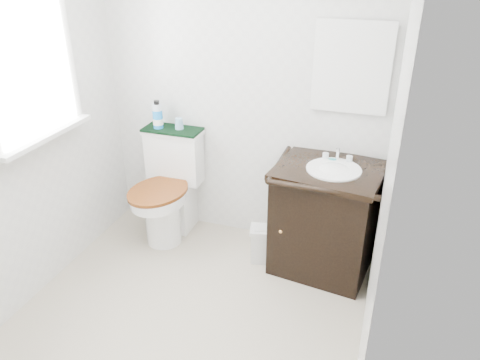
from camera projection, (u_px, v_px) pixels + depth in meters
The scene contains 14 objects.
floor at pixel (183, 323), 3.02m from camera, with size 2.40×2.40×0.00m, color #B4AA91.
wall_back at pixel (242, 93), 3.50m from camera, with size 2.40×2.40×0.00m, color silver.
wall_front at pixel (1, 296), 1.46m from camera, with size 2.40×2.40×0.00m, color silver.
wall_left at pixel (4, 130), 2.79m from camera, with size 2.40×2.40×0.00m, color silver.
wall_right at pixel (386, 182), 2.17m from camera, with size 2.40×2.40×0.00m, color silver.
window at pixel (26, 62), 2.84m from camera, with size 0.02×0.70×0.90m, color white.
mirror at pixel (352, 68), 3.14m from camera, with size 0.50×0.02×0.60m, color silver.
toilet at pixel (170, 192), 3.82m from camera, with size 0.49×0.68×0.87m.
vanity at pixel (326, 216), 3.38m from camera, with size 0.79×0.70×0.92m.
trash_bin at pixel (263, 244), 3.56m from camera, with size 0.23×0.20×0.29m.
towel at pixel (172, 130), 3.70m from camera, with size 0.46×0.22×0.02m, color black.
mouthwash_bottle at pixel (158, 116), 3.67m from camera, with size 0.08×0.08×0.22m.
cup at pixel (179, 123), 3.67m from camera, with size 0.07×0.07×0.09m, color #7FADD0.
soap_bar at pixel (333, 159), 3.31m from camera, with size 0.07×0.05×0.02m, color teal.
Camera 1 is at (1.07, -2.05, 2.18)m, focal length 35.00 mm.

